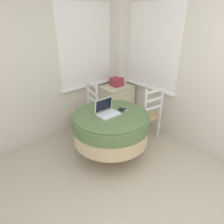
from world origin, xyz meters
TOP-DOWN VIEW (x-y plane):
  - corner_room_shell at (1.03, 1.69)m, footprint 4.12×4.58m
  - round_dining_table at (0.61, 1.52)m, footprint 1.12×1.12m
  - laptop at (0.57, 1.56)m, footprint 0.30×0.23m
  - computer_mouse at (0.80, 1.51)m, footprint 0.06×0.10m
  - cell_phone at (0.86, 1.50)m, footprint 0.09×0.12m
  - dining_chair_near_back_window at (0.72, 2.33)m, footprint 0.45×0.47m
  - dining_chair_near_right_window at (1.42, 1.53)m, footprint 0.45×0.43m
  - corner_cabinet at (1.52, 2.43)m, footprint 0.62×0.51m
  - storage_box at (1.52, 2.44)m, footprint 0.21×0.20m

SIDE VIEW (x-z plane):
  - corner_cabinet at x=1.52m, z-range 0.00..0.72m
  - dining_chair_near_back_window at x=0.72m, z-range -0.04..0.95m
  - dining_chair_near_right_window at x=1.42m, z-range -0.04..0.95m
  - round_dining_table at x=0.61m, z-range 0.18..0.92m
  - cell_phone at x=0.86m, z-range 0.73..0.74m
  - computer_mouse at x=0.80m, z-range 0.73..0.78m
  - laptop at x=0.57m, z-range 0.67..0.89m
  - storage_box at x=1.52m, z-range 0.72..0.88m
  - corner_room_shell at x=1.03m, z-range 0.00..2.55m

